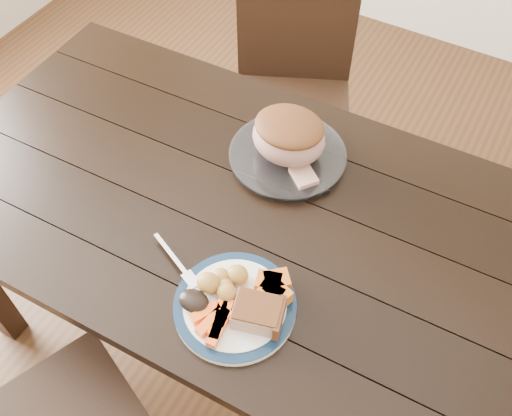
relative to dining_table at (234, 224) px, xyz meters
The scene contains 15 objects.
ground 0.66m from the dining_table, ahead, with size 4.00×4.00×0.00m, color #472B16.
dining_table is the anchor object (origin of this frame).
chair_far 0.77m from the dining_table, 104.74° to the left, with size 0.56×0.57×0.93m.
dinner_plate 0.31m from the dining_table, 57.90° to the right, with size 0.27×0.27×0.02m, color white.
plate_rim 0.32m from the dining_table, 57.90° to the right, with size 0.27×0.27×0.02m, color #0B2039.
serving_platter 0.23m from the dining_table, 75.73° to the left, with size 0.31×0.31×0.02m, color white.
pork_slice 0.36m from the dining_table, 49.65° to the right, with size 0.10×0.08×0.04m, color tan.
roasted_potatoes 0.29m from the dining_table, 63.39° to the right, with size 0.10×0.10×0.05m.
carrot_batons 0.37m from the dining_table, 64.50° to the right, with size 0.09×0.11×0.02m.
pumpkin_wedges 0.32m from the dining_table, 40.75° to the right, with size 0.10×0.10×0.04m.
dark_mushroom 0.34m from the dining_table, 74.46° to the right, with size 0.07×0.05×0.03m, color black.
fork 0.26m from the dining_table, 91.63° to the right, with size 0.17×0.09×0.00m.
roast_joint 0.27m from the dining_table, 75.73° to the left, with size 0.19×0.17×0.13m, color #AB7568.
cut_slice 0.23m from the dining_table, 49.32° to the left, with size 0.07×0.06×0.02m, color tan.
carving_knife 0.26m from the dining_table, 59.37° to the left, with size 0.25×0.24×0.01m.
Camera 1 is at (0.49, -0.75, 1.89)m, focal length 40.00 mm.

